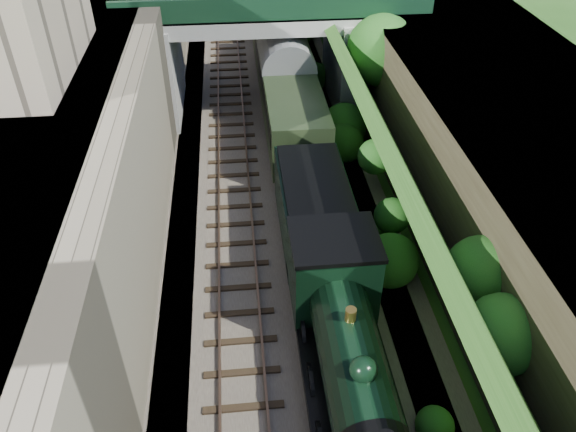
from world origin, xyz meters
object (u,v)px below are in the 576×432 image
object	(u,v)px
road_bridge	(279,40)
locomotive	(348,355)
tree	(383,52)
tender	(314,214)

from	to	relation	value
road_bridge	locomotive	world-z (taller)	road_bridge
tree	tender	distance (m)	10.77
road_bridge	tender	bearing A→B (deg)	-88.87
road_bridge	tender	distance (m)	13.23
road_bridge	tree	bearing A→B (deg)	-37.42
locomotive	tree	bearing A→B (deg)	74.11
tree	locomotive	bearing A→B (deg)	-105.89
tree	road_bridge	bearing A→B (deg)	142.58
tree	tender	size ratio (longest dim) A/B	1.10
tree	tender	world-z (taller)	tree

